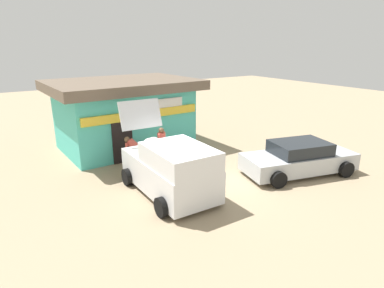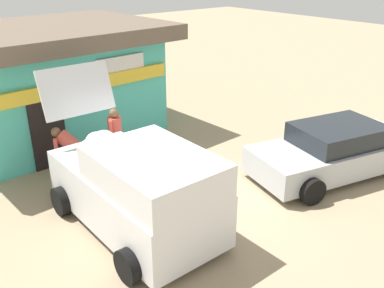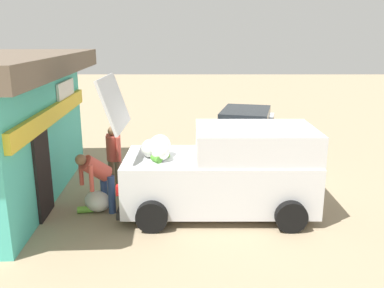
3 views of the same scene
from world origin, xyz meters
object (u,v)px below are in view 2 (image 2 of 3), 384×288
Objects in this scene: customer_bending at (71,149)px; paint_bucket at (155,149)px; storefront_bar at (48,81)px; vendor_standing at (115,135)px; delivery_van at (137,188)px; unloaded_banana_pile at (78,170)px; parked_sedan at (336,151)px.

customer_bending is 3.92× the size of paint_bucket.
storefront_bar is 5.04× the size of customer_bending.
vendor_standing is 1.13m from customer_bending.
vendor_standing is 4.72× the size of paint_bucket.
customer_bending is at bearing 173.08° from vendor_standing.
delivery_van is 2.68m from customer_bending.
storefront_bar is 1.60× the size of delivery_van.
paint_bucket is (2.25, -0.08, -0.03)m from unloaded_banana_pile.
storefront_bar is 1.47× the size of parked_sedan.
delivery_van is 0.92× the size of parked_sedan.
storefront_bar is at bearing 75.45° from customer_bending.
vendor_standing is at bearing 138.97° from parked_sedan.
vendor_standing reaches higher than paint_bucket.
unloaded_banana_pile is (-0.99, 0.23, -0.76)m from vendor_standing.
delivery_van is 3.59m from paint_bucket.
delivery_van reaches higher than vendor_standing.
storefront_bar is 3.83m from paint_bucket.
unloaded_banana_pile is (-0.00, 2.77, -0.72)m from delivery_van.
vendor_standing is 1.97× the size of unloaded_banana_pile.
vendor_standing is at bearing -12.84° from unloaded_banana_pile.
customer_bending is at bearing -179.67° from paint_bucket.
unloaded_banana_pile is 2.40× the size of paint_bucket.
unloaded_banana_pile is at bearing 167.16° from vendor_standing.
paint_bucket is at bearing -1.93° from unloaded_banana_pile.
parked_sedan is (4.47, -6.91, -1.11)m from storefront_bar.
delivery_van is 2.86m from unloaded_banana_pile.
parked_sedan reaches higher than unloaded_banana_pile.
storefront_bar reaches higher than vendor_standing.
parked_sedan is 6.45m from unloaded_banana_pile.
paint_bucket is at bearing -63.39° from storefront_bar.
storefront_bar is at bearing 116.61° from paint_bucket.
delivery_van is 2.61× the size of vendor_standing.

